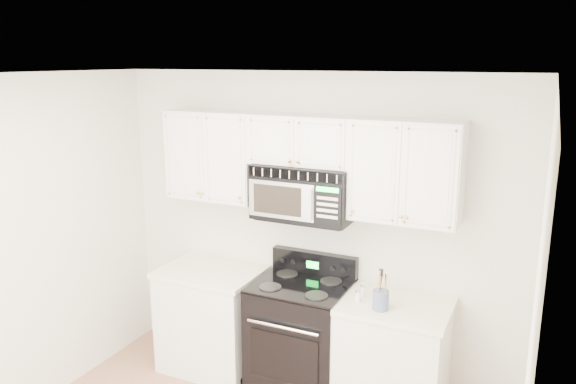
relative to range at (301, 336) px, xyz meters
The scene contains 9 objects.
room 1.65m from the range, 92.18° to the right, with size 3.51×3.51×2.61m.
base_cabinet_left 0.86m from the range, behind, with size 0.86×0.65×0.92m.
base_cabinet_right 0.75m from the range, ahead, with size 0.86×0.65×0.92m.
range is the anchor object (origin of this frame).
upper_cabinets 1.46m from the range, 110.06° to the left, with size 2.44×0.37×0.75m.
microwave 1.19m from the range, 105.76° to the left, with size 0.79×0.44×0.44m.
utensil_crock 0.88m from the range, 12.46° to the right, with size 0.12×0.12×0.31m.
shaker_salt 0.71m from the range, ahead, with size 0.04×0.04×0.10m.
shaker_pepper 0.71m from the range, 10.76° to the right, with size 0.04×0.04×0.09m.
Camera 1 is at (1.74, -2.41, 2.69)m, focal length 35.00 mm.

